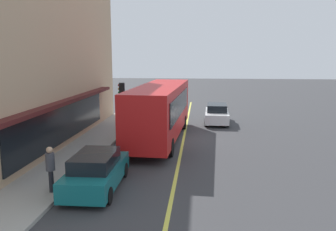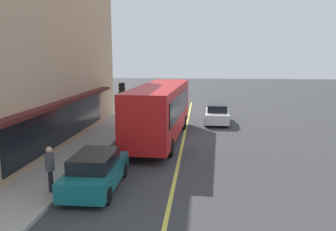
{
  "view_description": "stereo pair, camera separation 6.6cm",
  "coord_description": "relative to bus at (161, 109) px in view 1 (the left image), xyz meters",
  "views": [
    {
      "loc": [
        -21.41,
        -1.0,
        5.32
      ],
      "look_at": [
        -0.26,
        0.98,
        1.6
      ],
      "focal_mm": 36.55,
      "sensor_mm": 36.0,
      "label": 1
    },
    {
      "loc": [
        -21.41,
        -1.07,
        5.32
      ],
      "look_at": [
        -0.26,
        0.98,
        1.6
      ],
      "focal_mm": 36.55,
      "sensor_mm": 36.0,
      "label": 2
    }
  ],
  "objects": [
    {
      "name": "ground",
      "position": [
        0.22,
        -1.46,
        -1.99
      ],
      "size": [
        120.0,
        120.0,
        0.0
      ],
      "primitive_type": "plane",
      "color": "#38383A"
    },
    {
      "name": "sidewalk",
      "position": [
        0.22,
        4.0,
        -1.91
      ],
      "size": [
        80.0,
        2.53,
        0.15
      ],
      "primitive_type": "cube",
      "color": "#9E9B93",
      "rests_on": "ground"
    },
    {
      "name": "lane_centre_stripe",
      "position": [
        0.22,
        -1.46,
        -1.98
      ],
      "size": [
        36.0,
        0.16,
        0.01
      ],
      "primitive_type": "cube",
      "color": "#D8D14C",
      "rests_on": "ground"
    },
    {
      "name": "bus",
      "position": [
        0.0,
        0.0,
        0.0
      ],
      "size": [
        11.24,
        3.09,
        3.5
      ],
      "color": "red",
      "rests_on": "ground"
    },
    {
      "name": "traffic_light",
      "position": [
        3.69,
        3.31,
        0.55
      ],
      "size": [
        0.3,
        0.52,
        3.2
      ],
      "color": "#2D2D33",
      "rests_on": "sidewalk"
    },
    {
      "name": "car_teal",
      "position": [
        -8.38,
        1.64,
        -1.24
      ],
      "size": [
        4.32,
        1.91,
        1.52
      ],
      "color": "#14666B",
      "rests_on": "ground"
    },
    {
      "name": "car_white",
      "position": [
        5.94,
        -3.84,
        -1.24
      ],
      "size": [
        4.36,
        1.98,
        1.52
      ],
      "color": "white",
      "rests_on": "ground"
    },
    {
      "name": "pedestrian_by_curb",
      "position": [
        -9.2,
        3.16,
        -0.75
      ],
      "size": [
        0.34,
        0.34,
        1.79
      ],
      "color": "black",
      "rests_on": "sidewalk"
    }
  ]
}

